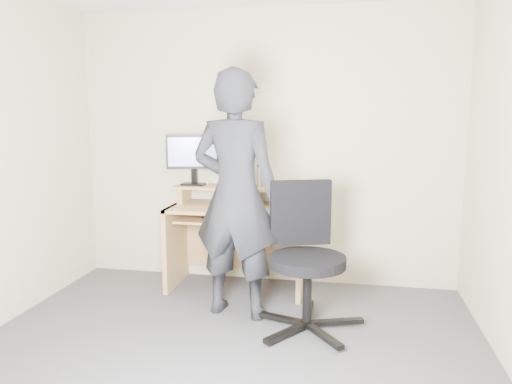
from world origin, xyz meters
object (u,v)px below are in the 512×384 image
(office_chair, at_px, (305,251))
(desk, at_px, (239,227))
(monitor, at_px, (193,155))
(person, at_px, (236,195))

(office_chair, bearing_deg, desk, 111.99)
(office_chair, bearing_deg, monitor, 124.07)
(office_chair, height_order, person, person)
(desk, distance_m, monitor, 0.78)
(desk, height_order, monitor, monitor)
(monitor, height_order, person, person)
(monitor, xyz_separation_m, person, (0.57, -0.72, -0.24))
(office_chair, distance_m, person, 0.68)
(desk, relative_size, monitor, 2.50)
(monitor, relative_size, office_chair, 0.46)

